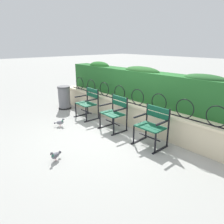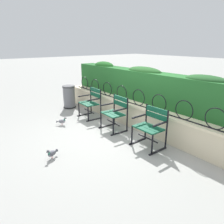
% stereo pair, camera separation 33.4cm
% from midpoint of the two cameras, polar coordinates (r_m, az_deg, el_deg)
% --- Properties ---
extents(ground_plane, '(60.00, 60.00, 0.00)m').
position_cam_midpoint_polar(ground_plane, '(5.24, 1.02, -5.94)').
color(ground_plane, '#9E9E99').
extents(stone_wall, '(6.25, 0.41, 0.63)m').
position_cam_midpoint_polar(stone_wall, '(5.67, 7.84, -0.71)').
color(stone_wall, beige).
rests_on(stone_wall, ground).
extents(iron_arch_fence, '(5.73, 0.02, 0.42)m').
position_cam_midpoint_polar(iron_arch_fence, '(5.56, 6.67, 4.34)').
color(iron_arch_fence, black).
rests_on(iron_arch_fence, stone_wall).
extents(hedge_row, '(6.13, 0.51, 0.94)m').
position_cam_midpoint_polar(hedge_row, '(5.81, 10.92, 7.33)').
color(hedge_row, '#236028').
rests_on(hedge_row, stone_wall).
extents(park_chair_left, '(0.64, 0.54, 0.90)m').
position_cam_midpoint_polar(park_chair_left, '(6.29, -4.26, 2.75)').
color(park_chair_left, '#0F4C33').
rests_on(park_chair_left, ground).
extents(park_chair_centre, '(0.64, 0.55, 0.88)m').
position_cam_midpoint_polar(park_chair_centre, '(5.35, 2.73, -0.04)').
color(park_chair_centre, '#0F4C33').
rests_on(park_chair_centre, ground).
extents(park_chair_right, '(0.63, 0.52, 0.86)m').
position_cam_midpoint_polar(park_chair_right, '(4.58, 12.64, -3.76)').
color(park_chair_right, '#0F4C33').
rests_on(park_chair_right, ground).
extents(pigeon_near_chairs, '(0.18, 0.28, 0.22)m').
position_cam_midpoint_polar(pigeon_near_chairs, '(4.26, -13.94, -10.88)').
color(pigeon_near_chairs, '#5B5B66').
rests_on(pigeon_near_chairs, ground).
extents(pigeon_far_side, '(0.20, 0.26, 0.22)m').
position_cam_midpoint_polar(pigeon_far_side, '(5.87, -11.98, -2.46)').
color(pigeon_far_side, gray).
rests_on(pigeon_far_side, ground).
extents(trash_bin, '(0.44, 0.44, 0.78)m').
position_cam_midpoint_polar(trash_bin, '(7.35, -10.34, 3.96)').
color(trash_bin, slate).
rests_on(trash_bin, ground).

